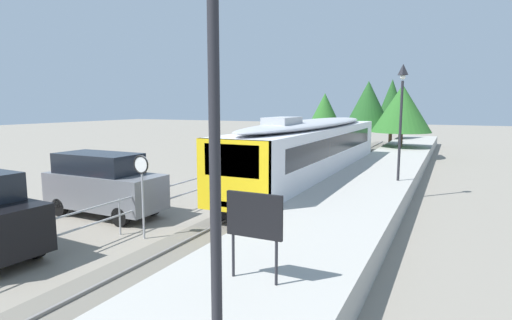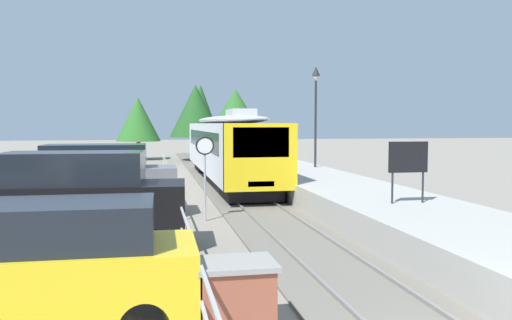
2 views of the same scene
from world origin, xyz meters
TOP-DOWN VIEW (x-y plane):
  - ground_plane at (-3.00, 22.00)m, footprint 160.00×160.00m
  - track_rails at (0.00, 22.00)m, footprint 3.20×60.00m
  - commuter_train at (0.00, 22.97)m, footprint 2.82×18.35m
  - station_platform at (3.25, 22.00)m, footprint 3.90×60.00m
  - platform_lamp_mid_platform at (4.57, 21.68)m, footprint 0.34×0.34m
  - platform_notice_board at (3.33, 8.90)m, footprint 1.20×0.08m
  - speed_limit_sign at (-2.28, 12.01)m, footprint 0.61×0.10m
  - brick_utility_cabinet at (-2.73, 2.61)m, footprint 1.21×0.99m
  - carpark_fence at (-3.30, 12.00)m, footprint 0.06×36.06m
  - parked_suv_yellow at (-5.55, 3.11)m, footprint 4.62×1.96m
  - parked_van_black at (-5.68, 8.56)m, footprint 5.00×2.23m
  - parked_van_grey at (-5.68, 13.60)m, footprint 4.91×1.98m
  - tree_behind_carpark at (-0.34, 39.95)m, footprint 4.47×4.47m
  - tree_behind_station_far at (2.80, 37.92)m, footprint 4.89×4.89m
  - tree_distant_left at (-5.24, 42.85)m, footprint 3.94×3.94m
  - tree_distant_centre at (0.75, 47.10)m, footprint 3.73×3.73m

SIDE VIEW (x-z plane):
  - ground_plane at x=-3.00m, z-range 0.00..0.00m
  - track_rails at x=0.00m, z-range -0.04..0.10m
  - station_platform at x=3.25m, z-range 0.00..0.90m
  - brick_utility_cabinet at x=-2.73m, z-range 0.01..1.14m
  - carpark_fence at x=-3.30m, z-range 0.28..1.53m
  - parked_suv_yellow at x=-5.55m, z-range 0.04..2.08m
  - parked_van_black at x=-5.68m, z-range 0.04..2.55m
  - parked_van_grey at x=-5.68m, z-range 0.04..2.55m
  - speed_limit_sign at x=-2.28m, z-range 0.72..3.53m
  - commuter_train at x=0.00m, z-range 0.27..4.01m
  - platform_notice_board at x=3.33m, z-range 1.29..3.09m
  - tree_distant_left at x=-5.24m, z-range 0.83..6.44m
  - tree_behind_station_far at x=2.80m, z-range 1.06..7.15m
  - tree_behind_carpark at x=-0.34m, z-range 1.03..7.61m
  - tree_distant_centre at x=0.75m, z-range 0.92..8.02m
  - platform_lamp_mid_platform at x=4.57m, z-range 1.95..7.30m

